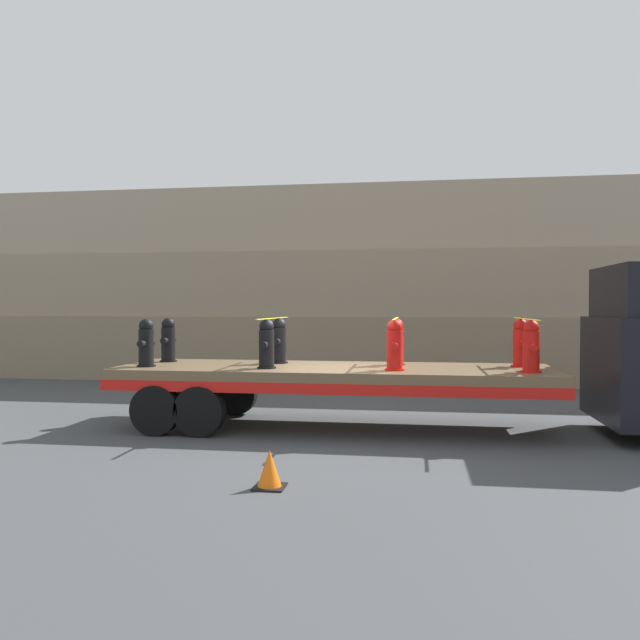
{
  "coord_description": "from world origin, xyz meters",
  "views": [
    {
      "loc": [
        1.59,
        -12.13,
        2.39
      ],
      "look_at": [
        -0.27,
        0.0,
        2.13
      ],
      "focal_mm": 35.0,
      "sensor_mm": 36.0,
      "label": 1
    }
  ],
  "objects_px": {
    "fire_hydrant_black_far_1": "(279,341)",
    "traffic_cone": "(270,469)",
    "fire_hydrant_red_near_3": "(531,347)",
    "fire_hydrant_red_far_3": "(521,343)",
    "fire_hydrant_black_near_0": "(146,343)",
    "fire_hydrant_black_far_0": "(168,340)",
    "fire_hydrant_red_far_2": "(396,342)",
    "fire_hydrant_black_near_1": "(267,344)",
    "flatbed_trailer": "(306,378)",
    "fire_hydrant_red_near_2": "(395,346)"
  },
  "relations": [
    {
      "from": "fire_hydrant_red_near_3",
      "to": "flatbed_trailer",
      "type": "bearing_deg",
      "value": 172.47
    },
    {
      "from": "fire_hydrant_black_near_1",
      "to": "fire_hydrant_black_far_1",
      "type": "relative_size",
      "value": 1.0
    },
    {
      "from": "fire_hydrant_black_far_0",
      "to": "fire_hydrant_red_far_3",
      "type": "bearing_deg",
      "value": 0.0
    },
    {
      "from": "fire_hydrant_black_near_1",
      "to": "fire_hydrant_red_far_3",
      "type": "height_order",
      "value": "same"
    },
    {
      "from": "fire_hydrant_red_near_2",
      "to": "fire_hydrant_black_near_0",
      "type": "bearing_deg",
      "value": 180.0
    },
    {
      "from": "flatbed_trailer",
      "to": "fire_hydrant_black_near_1",
      "type": "height_order",
      "value": "fire_hydrant_black_near_1"
    },
    {
      "from": "fire_hydrant_black_near_1",
      "to": "fire_hydrant_red_near_3",
      "type": "bearing_deg",
      "value": 0.0
    },
    {
      "from": "flatbed_trailer",
      "to": "fire_hydrant_red_far_3",
      "type": "height_order",
      "value": "fire_hydrant_red_far_3"
    },
    {
      "from": "fire_hydrant_black_far_1",
      "to": "traffic_cone",
      "type": "bearing_deg",
      "value": -79.08
    },
    {
      "from": "fire_hydrant_red_near_2",
      "to": "fire_hydrant_red_far_3",
      "type": "distance_m",
      "value": 2.67
    },
    {
      "from": "fire_hydrant_black_near_0",
      "to": "fire_hydrant_red_near_3",
      "type": "xyz_separation_m",
      "value": [
        7.29,
        0.0,
        0.0
      ]
    },
    {
      "from": "fire_hydrant_red_near_3",
      "to": "traffic_cone",
      "type": "height_order",
      "value": "fire_hydrant_red_near_3"
    },
    {
      "from": "fire_hydrant_red_far_3",
      "to": "fire_hydrant_black_far_0",
      "type": "bearing_deg",
      "value": 180.0
    },
    {
      "from": "fire_hydrant_black_near_1",
      "to": "fire_hydrant_red_far_3",
      "type": "distance_m",
      "value": 4.98
    },
    {
      "from": "fire_hydrant_black_far_0",
      "to": "fire_hydrant_red_far_2",
      "type": "height_order",
      "value": "same"
    },
    {
      "from": "traffic_cone",
      "to": "fire_hydrant_red_far_2",
      "type": "bearing_deg",
      "value": 72.08
    },
    {
      "from": "fire_hydrant_black_far_1",
      "to": "fire_hydrant_red_far_2",
      "type": "height_order",
      "value": "same"
    },
    {
      "from": "flatbed_trailer",
      "to": "fire_hydrant_red_far_2",
      "type": "relative_size",
      "value": 9.0
    },
    {
      "from": "fire_hydrant_black_near_0",
      "to": "fire_hydrant_black_far_0",
      "type": "xyz_separation_m",
      "value": [
        0.0,
        1.11,
        0.0
      ]
    },
    {
      "from": "fire_hydrant_black_near_1",
      "to": "fire_hydrant_red_near_2",
      "type": "relative_size",
      "value": 1.0
    },
    {
      "from": "fire_hydrant_black_far_0",
      "to": "fire_hydrant_red_far_3",
      "type": "relative_size",
      "value": 1.0
    },
    {
      "from": "fire_hydrant_black_far_0",
      "to": "fire_hydrant_red_far_3",
      "type": "xyz_separation_m",
      "value": [
        7.29,
        0.0,
        0.0
      ]
    },
    {
      "from": "fire_hydrant_red_far_2",
      "to": "fire_hydrant_red_near_3",
      "type": "bearing_deg",
      "value": -24.53
    },
    {
      "from": "fire_hydrant_red_far_2",
      "to": "traffic_cone",
      "type": "distance_m",
      "value": 5.15
    },
    {
      "from": "fire_hydrant_black_near_0",
      "to": "traffic_cone",
      "type": "distance_m",
      "value": 5.11
    },
    {
      "from": "fire_hydrant_black_far_0",
      "to": "fire_hydrant_red_far_2",
      "type": "bearing_deg",
      "value": 0.0
    },
    {
      "from": "fire_hydrant_black_near_1",
      "to": "traffic_cone",
      "type": "xyz_separation_m",
      "value": [
        0.91,
        -3.6,
        -1.43
      ]
    },
    {
      "from": "fire_hydrant_red_near_2",
      "to": "fire_hydrant_red_near_3",
      "type": "distance_m",
      "value": 2.43
    },
    {
      "from": "fire_hydrant_black_near_0",
      "to": "traffic_cone",
      "type": "height_order",
      "value": "fire_hydrant_black_near_0"
    },
    {
      "from": "fire_hydrant_red_near_3",
      "to": "fire_hydrant_red_far_3",
      "type": "relative_size",
      "value": 1.0
    },
    {
      "from": "fire_hydrant_red_far_2",
      "to": "fire_hydrant_black_near_1",
      "type": "bearing_deg",
      "value": -155.47
    },
    {
      "from": "fire_hydrant_black_far_0",
      "to": "fire_hydrant_black_near_1",
      "type": "xyz_separation_m",
      "value": [
        2.43,
        -1.11,
        0.0
      ]
    },
    {
      "from": "fire_hydrant_black_far_1",
      "to": "fire_hydrant_red_near_3",
      "type": "distance_m",
      "value": 4.98
    },
    {
      "from": "fire_hydrant_red_near_2",
      "to": "fire_hydrant_red_far_3",
      "type": "xyz_separation_m",
      "value": [
        2.43,
        1.11,
        0.0
      ]
    },
    {
      "from": "flatbed_trailer",
      "to": "fire_hydrant_red_far_3",
      "type": "xyz_separation_m",
      "value": [
        4.19,
        0.55,
        0.69
      ]
    },
    {
      "from": "fire_hydrant_black_far_1",
      "to": "fire_hydrant_red_far_3",
      "type": "height_order",
      "value": "same"
    },
    {
      "from": "flatbed_trailer",
      "to": "fire_hydrant_black_far_1",
      "type": "distance_m",
      "value": 1.11
    },
    {
      "from": "fire_hydrant_red_far_2",
      "to": "fire_hydrant_red_far_3",
      "type": "xyz_separation_m",
      "value": [
        2.43,
        0.0,
        0.0
      ]
    },
    {
      "from": "flatbed_trailer",
      "to": "fire_hydrant_red_near_2",
      "type": "height_order",
      "value": "fire_hydrant_red_near_2"
    },
    {
      "from": "fire_hydrant_red_near_3",
      "to": "fire_hydrant_red_near_2",
      "type": "bearing_deg",
      "value": 180.0
    },
    {
      "from": "fire_hydrant_red_far_2",
      "to": "fire_hydrant_red_near_3",
      "type": "relative_size",
      "value": 1.0
    },
    {
      "from": "fire_hydrant_black_near_0",
      "to": "fire_hydrant_red_far_2",
      "type": "height_order",
      "value": "same"
    },
    {
      "from": "fire_hydrant_red_near_3",
      "to": "traffic_cone",
      "type": "xyz_separation_m",
      "value": [
        -3.95,
        -3.6,
        -1.43
      ]
    },
    {
      "from": "fire_hydrant_red_far_2",
      "to": "fire_hydrant_black_far_0",
      "type": "bearing_deg",
      "value": 180.0
    },
    {
      "from": "fire_hydrant_black_far_1",
      "to": "traffic_cone",
      "type": "height_order",
      "value": "fire_hydrant_black_far_1"
    },
    {
      "from": "fire_hydrant_black_near_1",
      "to": "fire_hydrant_red_near_2",
      "type": "xyz_separation_m",
      "value": [
        2.43,
        0.0,
        0.0
      ]
    },
    {
      "from": "flatbed_trailer",
      "to": "fire_hydrant_red_far_3",
      "type": "distance_m",
      "value": 4.28
    },
    {
      "from": "fire_hydrant_red_near_3",
      "to": "traffic_cone",
      "type": "bearing_deg",
      "value": -137.69
    },
    {
      "from": "fire_hydrant_red_far_2",
      "to": "fire_hydrant_red_far_3",
      "type": "relative_size",
      "value": 1.0
    },
    {
      "from": "fire_hydrant_black_far_0",
      "to": "fire_hydrant_black_near_0",
      "type": "bearing_deg",
      "value": -90.0
    }
  ]
}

